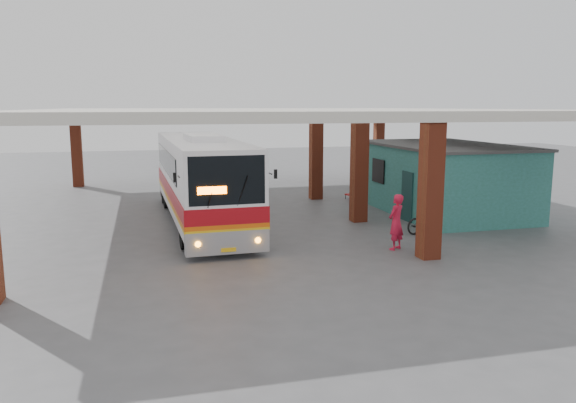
# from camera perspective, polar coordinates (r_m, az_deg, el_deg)

# --- Properties ---
(ground) EXTENTS (90.00, 90.00, 0.00)m
(ground) POSITION_cam_1_polar(r_m,az_deg,el_deg) (20.11, 2.32, -4.11)
(ground) COLOR #515154
(ground) RESTS_ON ground
(brick_columns) EXTENTS (20.10, 21.60, 4.35)m
(brick_columns) POSITION_cam_1_polar(r_m,az_deg,el_deg) (24.87, 2.16, 3.63)
(brick_columns) COLOR #993921
(brick_columns) RESTS_ON ground
(canopy_roof) EXTENTS (21.00, 23.00, 0.30)m
(canopy_roof) POSITION_cam_1_polar(r_m,az_deg,el_deg) (25.94, -0.76, 9.03)
(canopy_roof) COLOR beige
(canopy_roof) RESTS_ON brick_columns
(shop_building) EXTENTS (5.20, 8.20, 3.11)m
(shop_building) POSITION_cam_1_polar(r_m,az_deg,el_deg) (26.44, 15.49, 2.31)
(shop_building) COLOR #2B6D5B
(shop_building) RESTS_ON ground
(coach_bus) EXTENTS (3.02, 12.78, 3.70)m
(coach_bus) POSITION_cam_1_polar(r_m,az_deg,el_deg) (23.48, -8.85, 2.34)
(coach_bus) COLOR white
(coach_bus) RESTS_ON ground
(motorcycle) EXTENTS (2.01, 1.09, 1.00)m
(motorcycle) POSITION_cam_1_polar(r_m,az_deg,el_deg) (22.01, 13.95, -1.85)
(motorcycle) COLOR black
(motorcycle) RESTS_ON ground
(pedestrian) EXTENTS (0.82, 0.76, 1.89)m
(pedestrian) POSITION_cam_1_polar(r_m,az_deg,el_deg) (19.19, 10.92, -2.06)
(pedestrian) COLOR red
(pedestrian) RESTS_ON ground
(red_chair) EXTENTS (0.59, 0.59, 0.88)m
(red_chair) POSITION_cam_1_polar(r_m,az_deg,el_deg) (29.38, 6.56, 1.02)
(red_chair) COLOR #B11213
(red_chair) RESTS_ON ground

